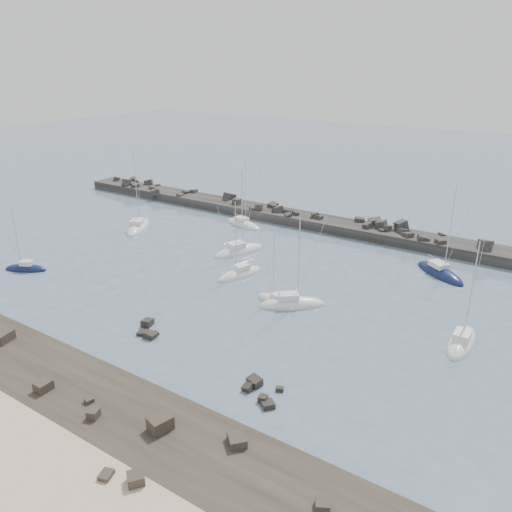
{
  "coord_description": "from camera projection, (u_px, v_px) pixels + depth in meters",
  "views": [
    {
      "loc": [
        35.26,
        -44.55,
        29.73
      ],
      "look_at": [
        -1.87,
        12.0,
        3.13
      ],
      "focal_mm": 35.0,
      "sensor_mm": 36.0,
      "label": 1
    }
  ],
  "objects": [
    {
      "name": "rock_shelf",
      "position": [
        72.0,
        402.0,
        46.54
      ],
      "size": [
        140.0,
        12.43,
        1.92
      ],
      "color": "#2A241D",
      "rests_on": "ground"
    },
    {
      "name": "rock_cluster_far",
      "position": [
        259.0,
        391.0,
        47.73
      ],
      "size": [
        4.49,
        4.05,
        1.24
      ],
      "color": "black",
      "rests_on": "ground"
    },
    {
      "name": "sailboat_0",
      "position": [
        138.0,
        228.0,
        94.6
      ],
      "size": [
        7.73,
        10.49,
        16.12
      ],
      "color": "white",
      "rests_on": "ground"
    },
    {
      "name": "sailboat_8",
      "position": [
        461.0,
        343.0,
        55.99
      ],
      "size": [
        2.55,
        8.22,
        13.16
      ],
      "color": "white",
      "rests_on": "ground"
    },
    {
      "name": "sailboat_2",
      "position": [
        239.0,
        251.0,
        82.75
      ],
      "size": [
        5.98,
        9.82,
        14.87
      ],
      "color": "white",
      "rests_on": "ground"
    },
    {
      "name": "sailboat_7",
      "position": [
        440.0,
        274.0,
        74.17
      ],
      "size": [
        9.36,
        7.85,
        14.9
      ],
      "color": "#0F1840",
      "rests_on": "ground"
    },
    {
      "name": "rock_cluster_near",
      "position": [
        148.0,
        331.0,
        58.59
      ],
      "size": [
        3.81,
        3.4,
        1.41
      ],
      "color": "black",
      "rests_on": "ground"
    },
    {
      "name": "breakwater",
      "position": [
        304.0,
        222.0,
        97.02
      ],
      "size": [
        115.0,
        7.68,
        5.05
      ],
      "color": "#292624",
      "rests_on": "ground"
    },
    {
      "name": "sailboat_3",
      "position": [
        243.0,
        225.0,
        96.34
      ],
      "size": [
        9.36,
        4.86,
        14.02
      ],
      "color": "white",
      "rests_on": "ground"
    },
    {
      "name": "sailboat_6",
      "position": [
        292.0,
        305.0,
        64.74
      ],
      "size": [
        8.36,
        7.47,
        13.75
      ],
      "color": "white",
      "rests_on": "ground"
    },
    {
      "name": "sailboat_1",
      "position": [
        26.0,
        269.0,
        75.73
      ],
      "size": [
        6.7,
        4.72,
        10.53
      ],
      "color": "#0F1840",
      "rests_on": "ground"
    },
    {
      "name": "ground",
      "position": [
        217.0,
        310.0,
        63.55
      ],
      "size": [
        400.0,
        400.0,
        0.0
      ],
      "primitive_type": "plane",
      "color": "slate",
      "rests_on": "ground"
    },
    {
      "name": "sailboat_5",
      "position": [
        240.0,
        275.0,
        73.86
      ],
      "size": [
        4.51,
        8.12,
        12.38
      ],
      "color": "white",
      "rests_on": "ground"
    },
    {
      "name": "sailboat_4",
      "position": [
        276.0,
        302.0,
        65.47
      ],
      "size": [
        6.58,
        3.05,
        10.21
      ],
      "color": "white",
      "rests_on": "ground"
    }
  ]
}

